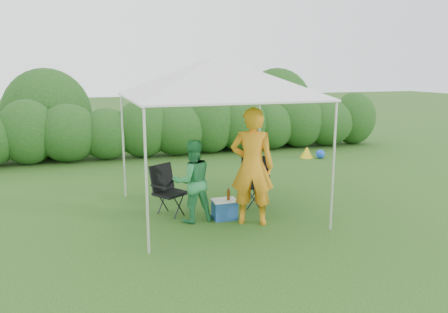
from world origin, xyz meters
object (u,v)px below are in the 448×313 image
object	(u,v)px
canopy	(216,77)
cooler	(224,209)
man	(252,166)
chair_right	(255,178)
chair_left	(167,186)
woman	(193,181)

from	to	relation	value
canopy	cooler	bearing A→B (deg)	-89.56
cooler	man	bearing A→B (deg)	-42.70
chair_right	chair_left	size ratio (longest dim) A/B	1.04
chair_left	cooler	bearing A→B (deg)	-65.69
chair_left	cooler	size ratio (longest dim) A/B	2.14
man	cooler	size ratio (longest dim) A/B	4.68
woman	cooler	bearing A→B (deg)	168.68
canopy	chair_left	world-z (taller)	canopy
chair_left	man	bearing A→B (deg)	-68.78
chair_right	man	world-z (taller)	man
canopy	man	size ratio (longest dim) A/B	1.55
man	woman	world-z (taller)	man
canopy	woman	world-z (taller)	canopy
man	chair_right	bearing A→B (deg)	-89.61
chair_left	chair_right	bearing A→B (deg)	-32.69
woman	cooler	distance (m)	0.77
chair_left	woman	bearing A→B (deg)	-88.69
canopy	chair_right	xyz separation A→B (m)	(0.81, 0.12, -1.93)
canopy	chair_right	world-z (taller)	canopy
man	cooler	xyz separation A→B (m)	(-0.37, 0.35, -0.82)
canopy	chair_left	distance (m)	2.15
canopy	cooler	size ratio (longest dim) A/B	7.26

